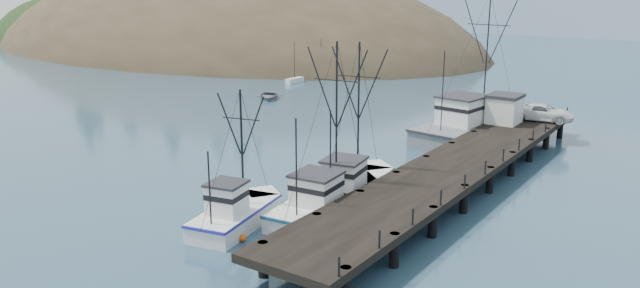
{
  "coord_description": "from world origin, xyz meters",
  "views": [
    {
      "loc": [
        31.18,
        -27.32,
        15.45
      ],
      "look_at": [
        3.53,
        12.74,
        2.5
      ],
      "focal_mm": 35.0,
      "sensor_mm": 36.0,
      "label": 1
    }
  ],
  "objects_px": {
    "work_vessel": "(474,125)",
    "pier_shed": "(504,108)",
    "trawler_far": "(352,186)",
    "trawler_mid": "(238,213)",
    "trawler_near": "(328,201)",
    "motorboat": "(269,99)",
    "pickup_truck": "(543,113)",
    "pier": "(457,165)"
  },
  "relations": [
    {
      "from": "trawler_near",
      "to": "trawler_mid",
      "type": "bearing_deg",
      "value": -124.98
    },
    {
      "from": "trawler_far",
      "to": "pickup_truck",
      "type": "distance_m",
      "value": 25.48
    },
    {
      "from": "trawler_near",
      "to": "pickup_truck",
      "type": "bearing_deg",
      "value": 77.43
    },
    {
      "from": "trawler_mid",
      "to": "pier_shed",
      "type": "relative_size",
      "value": 2.85
    },
    {
      "from": "pier",
      "to": "pier_shed",
      "type": "xyz_separation_m",
      "value": [
        -1.5,
        14.83,
        1.73
      ]
    },
    {
      "from": "pickup_truck",
      "to": "pier",
      "type": "bearing_deg",
      "value": 167.98
    },
    {
      "from": "pier",
      "to": "trawler_near",
      "type": "distance_m",
      "value": 11.4
    },
    {
      "from": "trawler_near",
      "to": "trawler_far",
      "type": "bearing_deg",
      "value": 96.5
    },
    {
      "from": "work_vessel",
      "to": "pickup_truck",
      "type": "height_order",
      "value": "work_vessel"
    },
    {
      "from": "work_vessel",
      "to": "pier_shed",
      "type": "bearing_deg",
      "value": -9.65
    },
    {
      "from": "trawler_mid",
      "to": "pier_shed",
      "type": "distance_m",
      "value": 31.11
    },
    {
      "from": "pier",
      "to": "trawler_near",
      "type": "xyz_separation_m",
      "value": [
        -4.97,
        -10.22,
        -0.87
      ]
    },
    {
      "from": "trawler_near",
      "to": "trawler_mid",
      "type": "distance_m",
      "value": 6.27
    },
    {
      "from": "work_vessel",
      "to": "pickup_truck",
      "type": "relative_size",
      "value": 3.05
    },
    {
      "from": "pier_shed",
      "to": "pickup_truck",
      "type": "distance_m",
      "value": 4.29
    },
    {
      "from": "pier",
      "to": "trawler_mid",
      "type": "height_order",
      "value": "trawler_mid"
    },
    {
      "from": "trawler_mid",
      "to": "pier_shed",
      "type": "xyz_separation_m",
      "value": [
        7.07,
        30.19,
        2.6
      ]
    },
    {
      "from": "pier_shed",
      "to": "pickup_truck",
      "type": "height_order",
      "value": "pier_shed"
    },
    {
      "from": "pier",
      "to": "pickup_truck",
      "type": "distance_m",
      "value": 18.08
    },
    {
      "from": "pier_shed",
      "to": "pickup_truck",
      "type": "relative_size",
      "value": 0.55
    },
    {
      "from": "trawler_far",
      "to": "work_vessel",
      "type": "distance_m",
      "value": 21.88
    },
    {
      "from": "pier",
      "to": "pier_shed",
      "type": "relative_size",
      "value": 13.75
    },
    {
      "from": "trawler_far",
      "to": "trawler_mid",
      "type": "bearing_deg",
      "value": -109.69
    },
    {
      "from": "trawler_mid",
      "to": "pier_shed",
      "type": "height_order",
      "value": "trawler_mid"
    },
    {
      "from": "pier",
      "to": "work_vessel",
      "type": "xyz_separation_m",
      "value": [
        -4.64,
        15.36,
        -0.46
      ]
    },
    {
      "from": "trawler_near",
      "to": "trawler_mid",
      "type": "height_order",
      "value": "trawler_near"
    },
    {
      "from": "trawler_far",
      "to": "pier_shed",
      "type": "relative_size",
      "value": 3.6
    },
    {
      "from": "pier",
      "to": "trawler_mid",
      "type": "bearing_deg",
      "value": -119.15
    },
    {
      "from": "work_vessel",
      "to": "pickup_truck",
      "type": "xyz_separation_m",
      "value": [
        5.97,
        2.64,
        1.58
      ]
    },
    {
      "from": "trawler_mid",
      "to": "work_vessel",
      "type": "bearing_deg",
      "value": 82.72
    },
    {
      "from": "trawler_far",
      "to": "pier_shed",
      "type": "distance_m",
      "value": 21.84
    },
    {
      "from": "motorboat",
      "to": "trawler_far",
      "type": "bearing_deg",
      "value": -77.88
    },
    {
      "from": "trawler_far",
      "to": "pickup_truck",
      "type": "bearing_deg",
      "value": 74.66
    },
    {
      "from": "pier",
      "to": "motorboat",
      "type": "xyz_separation_m",
      "value": [
        -34.76,
        19.93,
        -1.69
      ]
    },
    {
      "from": "trawler_mid",
      "to": "pickup_truck",
      "type": "relative_size",
      "value": 1.57
    },
    {
      "from": "motorboat",
      "to": "pier_shed",
      "type": "bearing_deg",
      "value": -44.61
    },
    {
      "from": "trawler_near",
      "to": "trawler_far",
      "type": "xyz_separation_m",
      "value": [
        -0.42,
        3.72,
        0.0
      ]
    },
    {
      "from": "work_vessel",
      "to": "pier_shed",
      "type": "relative_size",
      "value": 5.55
    },
    {
      "from": "pier_shed",
      "to": "motorboat",
      "type": "xyz_separation_m",
      "value": [
        -33.26,
        5.1,
        -3.42
      ]
    },
    {
      "from": "trawler_near",
      "to": "work_vessel",
      "type": "bearing_deg",
      "value": 89.26
    },
    {
      "from": "trawler_near",
      "to": "trawler_far",
      "type": "relative_size",
      "value": 1.03
    },
    {
      "from": "trawler_near",
      "to": "trawler_far",
      "type": "height_order",
      "value": "trawler_near"
    }
  ]
}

